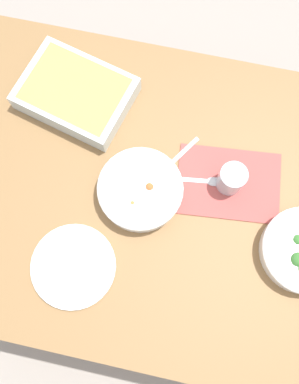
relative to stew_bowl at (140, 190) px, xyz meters
name	(u,v)px	position (x,y,z in m)	size (l,w,h in m)	color
ground_plane	(150,234)	(0.02, 0.01, -0.77)	(6.00, 6.00, 0.00)	#9E9389
dining_table	(150,200)	(0.02, 0.01, -0.12)	(1.20, 0.90, 0.74)	olive
placemat	(228,183)	(0.23, 0.08, -0.03)	(0.28, 0.20, 0.00)	#B24C47
stew_bowl	(140,190)	(0.00, 0.00, 0.00)	(0.23, 0.23, 0.06)	white
baking_dish	(76,93)	(-0.24, 0.24, 0.00)	(0.35, 0.29, 0.06)	silver
drink_cup	(231,179)	(0.23, 0.08, 0.01)	(0.07, 0.07, 0.08)	#B2BCC6
side_plate	(73,266)	(-0.13, -0.23, -0.03)	(0.22, 0.22, 0.01)	silver
spoon_by_stew	(169,165)	(0.06, 0.09, -0.03)	(0.11, 0.16, 0.01)	silver
spoon_by_broccoli	(287,260)	(0.41, -0.10, -0.03)	(0.14, 0.13, 0.01)	silver
spoon_spare	(198,181)	(0.15, 0.07, -0.03)	(0.18, 0.04, 0.01)	silver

